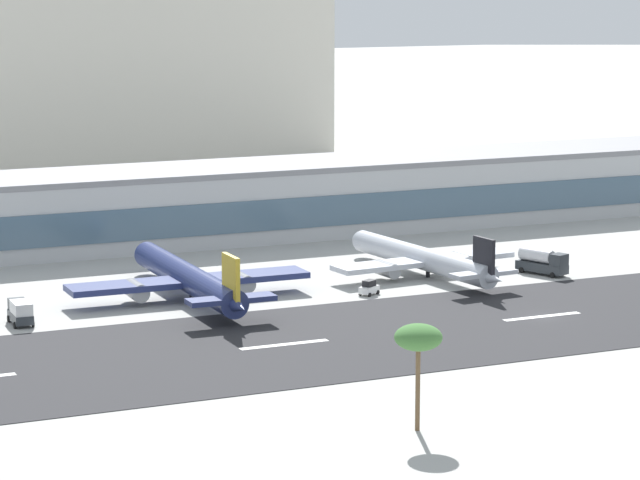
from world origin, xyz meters
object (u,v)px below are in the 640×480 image
Objects in this scene: distant_hotel_block at (102,66)px; service_baggage_tug_0 at (369,288)px; service_box_truck_1 at (20,311)px; terminal_building at (212,203)px; airliner_black_tail_gate_1 at (427,260)px; palm_tree_1 at (418,339)px; service_fuel_truck_2 at (542,262)px; airliner_gold_tail_gate_0 at (191,280)px.

service_baggage_tug_0 is (-12.50, -177.93, -22.43)m from distant_hotel_block.
distant_hotel_block is 187.96m from service_box_truck_1.
terminal_building is 32.65× the size of service_box_truck_1.
service_baggage_tug_0 is at bearing -85.39° from terminal_building.
airliner_black_tail_gate_1 is 80.48m from palm_tree_1.
distant_hotel_block reaches higher than service_fuel_truck_2.
distant_hotel_block is 171.06m from airliner_black_tail_gate_1.
airliner_black_tail_gate_1 is (1.53, -169.78, -20.79)m from distant_hotel_block.
palm_tree_1 is at bearing -61.96° from service_fuel_truck_2.
service_box_truck_1 reaches higher than service_baggage_tug_0.
terminal_building is at bearing -40.50° from service_box_truck_1.
service_fuel_truck_2 is at bearing -93.41° from airliner_gold_tail_gate_0.
palm_tree_1 is at bearing -142.38° from service_baggage_tug_0.
service_fuel_truck_2 is at bearing -83.84° from distant_hotel_block.
service_fuel_truck_2 is 0.79× the size of palm_tree_1.
service_box_truck_1 is at bearing 89.74° from airliner_black_tail_gate_1.
distant_hotel_block is 179.77m from service_baggage_tug_0.
service_fuel_truck_2 is (56.46, -4.38, -1.00)m from airliner_gold_tail_gate_0.
airliner_gold_tail_gate_0 is 1.13× the size of airliner_black_tail_gate_1.
terminal_building reaches higher than service_fuel_truck_2.
distant_hotel_block is at bearing -11.35° from airliner_gold_tail_gate_0.
airliner_gold_tail_gate_0 is 69.15m from palm_tree_1.
service_baggage_tug_0 is 0.40× the size of service_fuel_truck_2.
service_box_truck_1 is at bearing 101.18° from airliner_gold_tail_gate_0.
palm_tree_1 is (-56.46, -64.45, 7.64)m from service_fuel_truck_2.
airliner_black_tail_gate_1 reaches higher than service_box_truck_1.
airliner_gold_tail_gate_0 is 26.33m from service_box_truck_1.
terminal_building is 55.46× the size of service_baggage_tug_0.
terminal_building is at bearing 79.86° from palm_tree_1.
distant_hotel_block is 2.49× the size of airliner_gold_tail_gate_0.
airliner_black_tail_gate_1 is (18.37, -45.75, -3.80)m from terminal_building.
service_fuel_truck_2 reaches higher than service_box_truck_1.
service_box_truck_1 is at bearing -132.09° from terminal_building.
airliner_gold_tail_gate_0 is 7.50× the size of service_box_truck_1.
airliner_black_tail_gate_1 is at bearing -128.49° from service_fuel_truck_2.
terminal_building reaches higher than service_baggage_tug_0.
airliner_black_tail_gate_1 is at bearing -89.48° from distant_hotel_block.
airliner_gold_tail_gate_0 is 26.07m from service_baggage_tug_0.
airliner_gold_tail_gate_0 reaches higher than service_fuel_truck_2.
palm_tree_1 is at bearing -178.97° from airliner_gold_tail_gate_0.
terminal_building is 4.91× the size of airliner_black_tail_gate_1.
palm_tree_1 is at bearing -100.14° from terminal_building.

